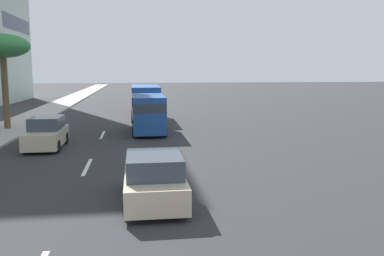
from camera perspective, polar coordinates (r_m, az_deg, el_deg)
ground_plane at (r=36.10m, az=-11.27°, el=1.20°), size 198.00×198.00×0.00m
sidewalk_right at (r=37.11m, az=-21.73°, el=1.08°), size 162.00×3.36×0.15m
lane_stripe_mid at (r=18.71m, az=-14.31°, el=-5.23°), size 3.20×0.16×0.01m
lane_stripe_far at (r=27.57m, az=-12.27°, el=-0.92°), size 3.20×0.16×0.01m
van_lead at (r=27.70m, az=-6.03°, el=2.27°), size 5.30×2.19×2.53m
car_second at (r=23.75m, az=-19.49°, el=-0.70°), size 4.26×1.81×1.69m
minibus_third at (r=35.00m, az=-6.46°, el=3.70°), size 6.75×2.39×2.88m
car_fourth at (r=13.35m, az=-5.27°, el=-7.06°), size 4.25×1.93×1.59m
car_fifth at (r=42.52m, az=-7.06°, el=3.40°), size 4.70×1.92×1.71m
palm_tree at (r=31.44m, az=-24.75°, el=10.07°), size 3.63×3.63×6.52m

